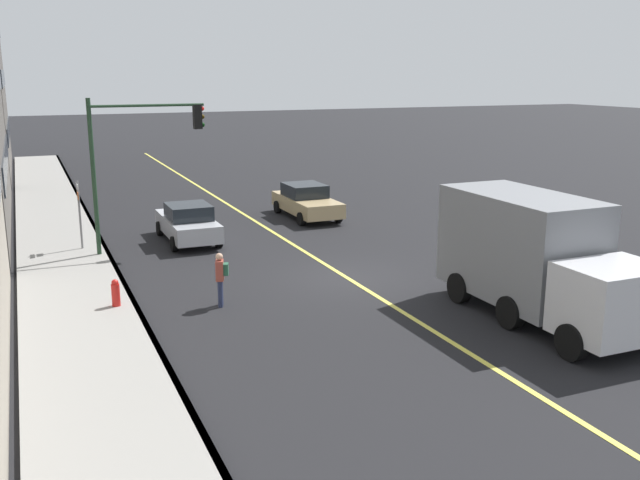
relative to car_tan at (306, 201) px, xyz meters
The scene contains 11 objects.
ground 10.07m from the car_tan, 165.44° to the left, with size 200.00×200.00×0.00m, color black.
sidewalk_slab 14.74m from the car_tan, 131.31° to the left, with size 80.00×3.23×0.15m, color gray.
curb_edge 13.63m from the car_tan, 135.58° to the left, with size 80.00×0.16×0.15m, color slate.
lane_stripe_center 10.07m from the car_tan, 165.44° to the left, with size 80.00×0.16×0.01m, color #D8CC4C.
car_tan is the anchor object (origin of this frame).
car_silver 6.78m from the car_tan, 113.26° to the left, with size 4.53×1.95×1.57m.
truck_gray 15.43m from the car_tan, behind, with size 6.86×2.57×3.39m.
pedestrian_with_backpack 13.17m from the car_tan, 147.13° to the left, with size 0.43×0.45×1.60m.
traffic_light_mast 9.71m from the car_tan, 115.58° to the left, with size 0.28×4.22×5.81m.
street_sign_post 10.75m from the car_tan, 105.08° to the left, with size 0.60×0.08×2.74m.
fire_hydrant 14.38m from the car_tan, 135.69° to the left, with size 0.24×0.24×0.94m.
Camera 1 is at (-20.56, 9.65, 6.70)m, focal length 39.48 mm.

